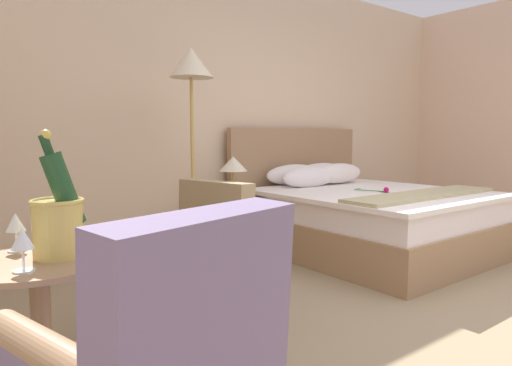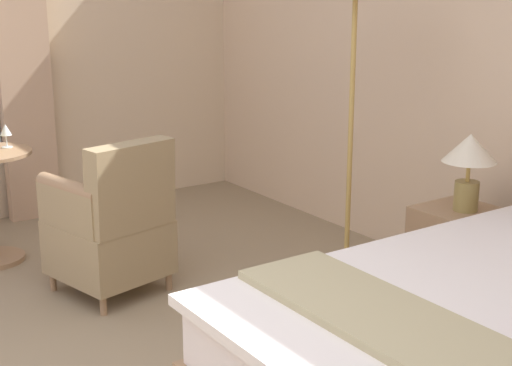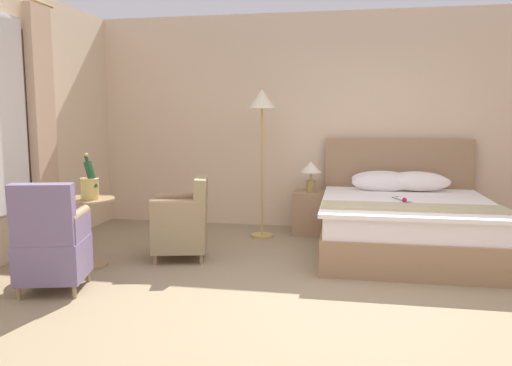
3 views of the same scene
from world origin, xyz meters
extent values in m
plane|color=#948060|center=(0.00, 0.00, 0.00)|extent=(8.16, 8.16, 0.00)
cube|color=beige|center=(0.00, 2.88, 1.43)|extent=(6.78, 0.12, 2.86)
cube|color=#CEAA87|center=(-3.23, 1.10, 1.34)|extent=(0.10, 0.36, 2.69)
cube|color=#9E7956|center=(0.72, 1.65, 0.18)|extent=(1.76, 2.05, 0.35)
cube|color=white|center=(0.72, 1.65, 0.46)|extent=(1.71, 1.99, 0.21)
cube|color=white|center=(0.72, 1.59, 0.58)|extent=(1.80, 1.93, 0.04)
cube|color=tan|center=(0.72, 1.09, 0.62)|extent=(1.76, 0.37, 0.03)
cube|color=#9E7956|center=(0.72, 2.71, 0.78)|extent=(1.85, 0.08, 0.86)
ellipsoid|color=white|center=(0.51, 2.51, 0.71)|extent=(0.74, 0.24, 0.23)
ellipsoid|color=white|center=(0.94, 2.51, 0.71)|extent=(0.74, 0.24, 0.23)
ellipsoid|color=white|center=(0.51, 2.26, 0.70)|extent=(0.74, 0.23, 0.23)
ellipsoid|color=white|center=(0.94, 2.26, 0.72)|extent=(0.75, 0.25, 0.23)
cylinder|color=#2D6628|center=(0.63, 1.58, 0.62)|extent=(0.11, 0.29, 0.01)
sphere|color=#B20F4C|center=(0.68, 1.44, 0.63)|extent=(0.05, 0.05, 0.05)
ellipsoid|color=#33702D|center=(0.63, 1.72, 0.62)|extent=(0.05, 0.05, 0.01)
cube|color=white|center=(0.72, 1.48, 0.62)|extent=(0.10, 0.12, 0.00)
cube|color=#9E7956|center=(-0.37, 2.40, 0.27)|extent=(0.43, 0.39, 0.55)
sphere|color=#B7B2A8|center=(-0.14, 2.40, 0.39)|extent=(0.02, 0.02, 0.02)
cylinder|color=olive|center=(-0.37, 2.40, 0.62)|extent=(0.12, 0.12, 0.15)
cylinder|color=tan|center=(-0.37, 2.40, 0.75)|extent=(0.02, 0.02, 0.10)
cone|color=#EFE5C6|center=(-0.37, 2.40, 0.87)|extent=(0.27, 0.27, 0.14)
cylinder|color=tan|center=(-0.95, 2.14, 0.01)|extent=(0.28, 0.28, 0.03)
cylinder|color=tan|center=(-0.95, 2.14, 0.81)|extent=(0.03, 0.03, 1.57)
cone|color=beige|center=(-0.95, 2.14, 1.72)|extent=(0.36, 0.36, 0.24)
cylinder|color=#9E7956|center=(-2.47, 0.59, 0.01)|extent=(0.38, 0.38, 0.03)
cylinder|color=#9E7956|center=(-2.47, 0.59, 0.34)|extent=(0.07, 0.07, 0.67)
cylinder|color=#9E7956|center=(-2.47, 0.59, 0.68)|extent=(0.56, 0.56, 0.02)
cylinder|color=tan|center=(-2.41, 0.57, 0.79)|extent=(0.17, 0.17, 0.20)
torus|color=tan|center=(-2.41, 0.57, 0.89)|extent=(0.19, 0.19, 0.02)
cylinder|color=white|center=(-2.41, 0.57, 0.87)|extent=(0.15, 0.15, 0.03)
cylinder|color=#1E4723|center=(-2.39, 0.56, 0.94)|extent=(0.15, 0.10, 0.28)
cylinder|color=#193D1E|center=(-2.43, 0.57, 1.09)|extent=(0.05, 0.04, 0.08)
sphere|color=gold|center=(-2.43, 0.57, 1.13)|extent=(0.04, 0.04, 0.04)
cylinder|color=white|center=(-2.51, 0.75, 0.70)|extent=(0.07, 0.07, 0.01)
cylinder|color=white|center=(-2.51, 0.75, 0.73)|extent=(0.01, 0.01, 0.07)
cone|color=white|center=(-2.51, 0.75, 0.80)|extent=(0.07, 0.07, 0.07)
cylinder|color=white|center=(-2.55, 0.44, 0.70)|extent=(0.07, 0.07, 0.01)
cylinder|color=white|center=(-2.55, 0.44, 0.73)|extent=(0.01, 0.01, 0.07)
cone|color=white|center=(-2.55, 0.44, 0.80)|extent=(0.07, 0.07, 0.07)
cylinder|color=#9E7956|center=(-1.92, 1.18, 0.05)|extent=(0.04, 0.04, 0.10)
cylinder|color=#9E7956|center=(-1.82, 0.75, 0.05)|extent=(0.04, 0.04, 0.10)
cylinder|color=#9E7956|center=(-1.46, 1.28, 0.05)|extent=(0.04, 0.04, 0.10)
cylinder|color=#9E7956|center=(-1.36, 0.85, 0.05)|extent=(0.04, 0.04, 0.10)
cube|color=#9E8861|center=(-1.64, 1.02, 0.26)|extent=(0.65, 0.63, 0.30)
cube|color=#9E8861|center=(-1.42, 1.07, 0.64)|extent=(0.24, 0.51, 0.46)
cube|color=#9E8861|center=(-1.71, 1.22, 0.52)|extent=(0.51, 0.20, 0.22)
cylinder|color=#9E7956|center=(-1.71, 1.22, 0.63)|extent=(0.51, 0.20, 0.09)
cube|color=#9E8861|center=(-1.61, 0.81, 0.52)|extent=(0.51, 0.20, 0.22)
cylinder|color=#9E7956|center=(-1.61, 0.81, 0.63)|extent=(0.51, 0.20, 0.09)
cylinder|color=#9E7956|center=(-2.23, 0.15, 0.05)|extent=(0.04, 0.04, 0.11)
cylinder|color=#9E7956|center=(-2.67, 0.04, 0.05)|extent=(0.04, 0.04, 0.11)
cylinder|color=#9E7956|center=(-2.12, -0.27, 0.05)|extent=(0.04, 0.04, 0.11)
cylinder|color=#9E7956|center=(-2.56, -0.38, 0.05)|extent=(0.04, 0.04, 0.11)
cube|color=slate|center=(-2.39, -0.12, 0.28)|extent=(0.64, 0.62, 0.34)
cube|color=slate|center=(-2.34, -0.31, 0.71)|extent=(0.53, 0.26, 0.52)
cube|color=slate|center=(-2.19, -0.04, 0.56)|extent=(0.20, 0.48, 0.21)
cylinder|color=#9E7956|center=(-2.19, -0.04, 0.66)|extent=(0.20, 0.48, 0.09)
cube|color=slate|center=(-2.61, -0.15, 0.56)|extent=(0.20, 0.48, 0.21)
cylinder|color=#9E7956|center=(-2.61, -0.15, 0.66)|extent=(0.20, 0.48, 0.09)
camera|label=1|loc=(-2.83, -1.13, 1.12)|focal=32.00mm
camera|label=2|loc=(1.86, -0.40, 1.60)|focal=50.00mm
camera|label=3|loc=(0.08, -3.91, 1.50)|focal=35.00mm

